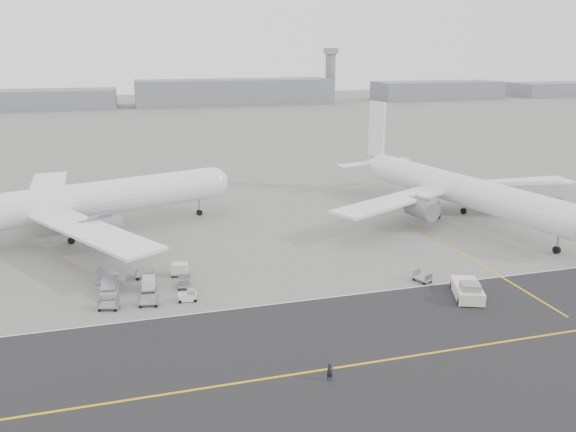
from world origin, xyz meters
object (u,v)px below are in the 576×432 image
object	(u,v)px
control_tower	(330,74)
airliner_a	(65,203)
airliner_b	(454,188)
jet_bridge	(525,192)
pushback_tug	(467,290)
ground_crew_a	(330,372)

from	to	relation	value
control_tower	airliner_a	distance (m)	266.86
airliner_b	jet_bridge	xyz separation A→B (m)	(14.27, -1.85, -1.30)
airliner_b	pushback_tug	world-z (taller)	airliner_b
ground_crew_a	jet_bridge	bearing A→B (deg)	39.11
pushback_tug	control_tower	bearing A→B (deg)	95.19
airliner_a	jet_bridge	xyz separation A→B (m)	(83.04, -8.28, -1.67)
airliner_b	ground_crew_a	distance (m)	61.23
control_tower	ground_crew_a	size ratio (longest dim) A/B	17.07
control_tower	ground_crew_a	distance (m)	302.89
pushback_tug	jet_bridge	size ratio (longest dim) A/B	0.52
airliner_a	airliner_b	size ratio (longest dim) A/B	1.04
airliner_b	pushback_tug	xyz separation A→B (m)	(-17.47, -32.45, -4.62)
pushback_tug	jet_bridge	world-z (taller)	jet_bridge
jet_bridge	ground_crew_a	bearing A→B (deg)	-131.01
pushback_tug	jet_bridge	bearing A→B (deg)	65.24
ground_crew_a	airliner_a	bearing A→B (deg)	119.05
airliner_b	pushback_tug	distance (m)	37.14
airliner_b	jet_bridge	size ratio (longest dim) A/B	3.36
pushback_tug	ground_crew_a	size ratio (longest dim) A/B	4.74
airliner_a	jet_bridge	bearing A→B (deg)	-113.66
pushback_tug	airliner_a	bearing A→B (deg)	164.12
airliner_a	pushback_tug	world-z (taller)	airliner_a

